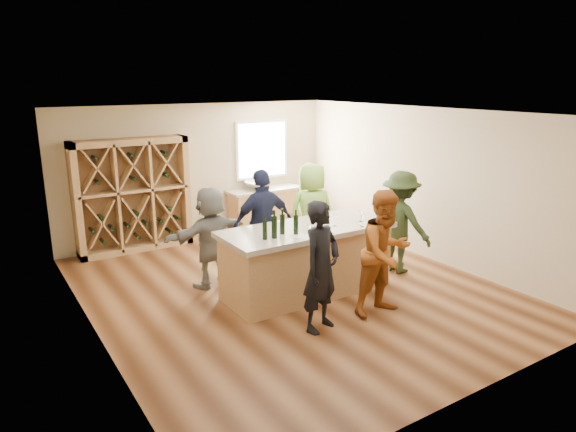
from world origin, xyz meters
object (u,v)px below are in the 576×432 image
tasting_counter_base (307,262)px  person_server (400,222)px  wine_bottle_c (282,224)px  wine_rack (133,196)px  wine_bottle_a (265,230)px  person_near_right (385,253)px  sink (256,185)px  person_far_mid (263,224)px  person_near_left (321,267)px  wine_bottle_d (296,225)px  wine_bottle_b (274,227)px  person_far_left (211,237)px  person_far_right (312,213)px

tasting_counter_base → person_server: (1.89, -0.10, 0.39)m
wine_bottle_c → wine_rack: bearing=107.0°
wine_bottle_a → person_near_right: (1.38, -1.00, -0.30)m
sink → wine_bottle_a: (-1.93, -3.68, 0.20)m
sink → person_far_mid: person_far_mid is taller
person_near_right → person_server: person_near_right is taller
tasting_counter_base → person_near_right: bearing=-66.9°
wine_rack → person_near_left: wine_rack is taller
wine_bottle_d → sink: bearing=69.1°
sink → person_server: bearing=-77.0°
wine_bottle_b → person_far_left: bearing=107.5°
tasting_counter_base → person_server: size_ratio=1.46×
wine_bottle_a → person_far_left: bearing=101.6°
wine_bottle_d → person_near_left: 0.96m
wine_bottle_c → person_far_right: (1.39, 1.22, -0.30)m
person_server → wine_rack: bearing=31.7°
person_near_right → wine_bottle_d: bearing=131.1°
tasting_counter_base → wine_bottle_d: 0.84m
person_near_right → person_far_left: 2.82m
wine_rack → person_far_right: 3.51m
wine_rack → sink: 2.70m
wine_bottle_d → tasting_counter_base: bearing=32.7°
person_far_mid → person_server: bearing=156.0°
person_server → person_far_right: size_ratio=0.96×
person_near_right → person_far_right: (0.36, 2.31, 0.01)m
person_near_right → wine_bottle_a: bearing=143.0°
wine_bottle_a → person_far_mid: size_ratio=0.14×
person_far_mid → person_far_right: bearing=-169.9°
wine_bottle_b → person_far_right: person_far_right is taller
wine_bottle_c → person_far_mid: 1.17m
wine_bottle_d → person_far_mid: person_far_mid is taller
wine_bottle_d → person_far_mid: size_ratio=0.16×
wine_bottle_b → person_far_mid: 1.33m
person_near_right → person_server: 1.76m
wine_bottle_c → person_near_left: bearing=-91.4°
wine_bottle_b → person_far_right: size_ratio=0.18×
person_near_right → person_far_right: bearing=80.3°
person_far_left → person_far_right: bearing=168.9°
wine_bottle_c → person_near_right: (1.03, -1.09, -0.32)m
sink → person_near_left: (-1.60, -4.59, -0.12)m
person_server → wine_bottle_d: bearing=81.0°
wine_bottle_a → wine_bottle_c: bearing=14.3°
wine_bottle_a → wine_bottle_d: (0.51, -0.03, 0.01)m
wine_bottle_b → person_far_right: bearing=39.8°
wine_bottle_d → person_server: 2.28m
person_far_mid → person_far_left: person_far_mid is taller
wine_bottle_c → person_far_left: 1.41m
wine_rack → person_far_left: (0.51, -2.46, -0.28)m
wine_rack → wine_bottle_d: (1.28, -3.78, 0.13)m
wine_bottle_c → person_near_left: person_near_left is taller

